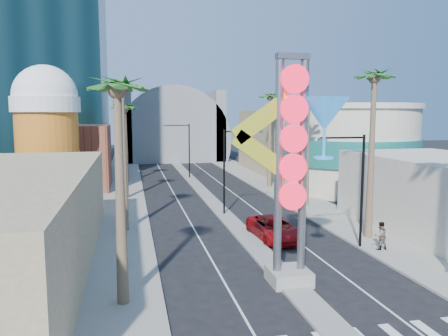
% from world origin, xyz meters
% --- Properties ---
extents(ground, '(240.00, 240.00, 0.00)m').
position_xyz_m(ground, '(0.00, 0.00, 0.00)').
color(ground, black).
rests_on(ground, ground).
extents(sidewalk_west, '(5.00, 100.00, 0.15)m').
position_xyz_m(sidewalk_west, '(-9.50, 35.00, 0.07)').
color(sidewalk_west, gray).
rests_on(sidewalk_west, ground).
extents(sidewalk_east, '(5.00, 100.00, 0.15)m').
position_xyz_m(sidewalk_east, '(9.50, 35.00, 0.07)').
color(sidewalk_east, gray).
rests_on(sidewalk_east, ground).
extents(median, '(1.60, 84.00, 0.15)m').
position_xyz_m(median, '(0.00, 38.00, 0.07)').
color(median, gray).
rests_on(median, ground).
extents(storefront_west, '(10.00, 28.00, 6.00)m').
position_xyz_m(storefront_west, '(-16.00, 8.00, 3.00)').
color(storefront_west, '#92835E').
rests_on(storefront_west, ground).
extents(hotel_tower, '(20.00, 20.00, 50.00)m').
position_xyz_m(hotel_tower, '(-22.00, 52.00, 25.00)').
color(hotel_tower, black).
rests_on(hotel_tower, ground).
extents(brick_filler_west, '(10.00, 10.00, 8.00)m').
position_xyz_m(brick_filler_west, '(-16.00, 38.00, 4.00)').
color(brick_filler_west, brown).
rests_on(brick_filler_west, ground).
extents(filler_east, '(10.00, 20.00, 10.00)m').
position_xyz_m(filler_east, '(16.00, 48.00, 5.00)').
color(filler_east, '#92835E').
rests_on(filler_east, ground).
extents(beer_mug, '(7.00, 7.00, 14.50)m').
position_xyz_m(beer_mug, '(-17.00, 30.00, 7.84)').
color(beer_mug, '#BD6319').
rests_on(beer_mug, ground).
extents(turquoise_building, '(16.60, 16.60, 10.60)m').
position_xyz_m(turquoise_building, '(18.00, 30.00, 5.25)').
color(turquoise_building, '#BEB0A0').
rests_on(turquoise_building, ground).
extents(canopy, '(22.00, 16.00, 22.00)m').
position_xyz_m(canopy, '(0.00, 72.00, 4.31)').
color(canopy, slate).
rests_on(canopy, ground).
extents(neon_sign, '(6.53, 2.60, 12.55)m').
position_xyz_m(neon_sign, '(0.82, 2.96, 7.31)').
color(neon_sign, gray).
rests_on(neon_sign, ground).
extents(streetlight_0, '(3.79, 0.25, 8.00)m').
position_xyz_m(streetlight_0, '(0.55, 20.00, 4.88)').
color(streetlight_0, black).
rests_on(streetlight_0, ground).
extents(streetlight_1, '(3.79, 0.25, 8.00)m').
position_xyz_m(streetlight_1, '(-0.55, 44.00, 4.88)').
color(streetlight_1, black).
rests_on(streetlight_1, ground).
extents(streetlight_2, '(3.45, 0.25, 8.00)m').
position_xyz_m(streetlight_2, '(6.72, 8.00, 4.83)').
color(streetlight_2, black).
rests_on(streetlight_2, ground).
extents(palm_0, '(2.40, 2.40, 11.70)m').
position_xyz_m(palm_0, '(-9.00, 2.00, 9.93)').
color(palm_0, brown).
rests_on(palm_0, ground).
extents(palm_1, '(2.40, 2.40, 12.70)m').
position_xyz_m(palm_1, '(-9.00, 16.00, 10.82)').
color(palm_1, brown).
rests_on(palm_1, ground).
extents(palm_2, '(2.40, 2.40, 11.20)m').
position_xyz_m(palm_2, '(-9.00, 30.00, 9.48)').
color(palm_2, brown).
rests_on(palm_2, ground).
extents(palm_3, '(2.40, 2.40, 11.20)m').
position_xyz_m(palm_3, '(-9.00, 42.00, 9.48)').
color(palm_3, brown).
rests_on(palm_3, ground).
extents(palm_5, '(2.40, 2.40, 13.20)m').
position_xyz_m(palm_5, '(9.00, 10.00, 11.27)').
color(palm_5, brown).
rests_on(palm_5, ground).
extents(palm_6, '(2.40, 2.40, 11.70)m').
position_xyz_m(palm_6, '(9.00, 22.00, 9.93)').
color(palm_6, brown).
rests_on(palm_6, ground).
extents(palm_7, '(2.40, 2.40, 12.70)m').
position_xyz_m(palm_7, '(9.00, 34.00, 10.82)').
color(palm_7, brown).
rests_on(palm_7, ground).
extents(red_pickup, '(3.15, 6.25, 1.70)m').
position_xyz_m(red_pickup, '(2.01, 11.45, 0.85)').
color(red_pickup, '#A10C10').
rests_on(red_pickup, ground).
extents(pedestrian_b, '(0.99, 0.80, 1.93)m').
position_xyz_m(pedestrian_b, '(8.14, 7.01, 1.12)').
color(pedestrian_b, gray).
rests_on(pedestrian_b, sidewalk_east).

